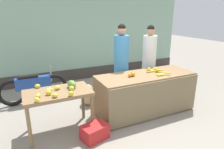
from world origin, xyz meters
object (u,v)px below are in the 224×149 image
Objects in this scene: vendor_woman_blue_shirt at (121,65)px; produce_crate at (95,132)px; vendor_woman_white_shirt at (149,62)px; produce_sack at (88,95)px; parked_motorcycle at (34,87)px.

vendor_woman_blue_shirt is 4.27× the size of produce_crate.
produce_crate is (-1.94, -1.19, -0.79)m from vendor_woman_white_shirt.
vendor_woman_white_shirt reaches higher than produce_sack.
vendor_woman_white_shirt is at bearing 4.02° from vendor_woman_blue_shirt.
parked_motorcycle is (-2.75, 0.82, -0.52)m from vendor_woman_white_shirt.
parked_motorcycle is at bearing 155.36° from vendor_woman_blue_shirt.
vendor_woman_blue_shirt is 2.18m from parked_motorcycle.
vendor_woman_blue_shirt is 1.79m from produce_crate.
vendor_woman_blue_shirt is 1.06m from produce_sack.
vendor_woman_blue_shirt is 1.03× the size of vendor_woman_white_shirt.
produce_crate is at bearing -104.26° from produce_sack.
produce_crate is at bearing -134.33° from vendor_woman_blue_shirt.
produce_crate is (0.81, -2.02, -0.27)m from parked_motorcycle.
vendor_woman_blue_shirt is 1.17× the size of parked_motorcycle.
vendor_woman_white_shirt is 1.14× the size of parked_motorcycle.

